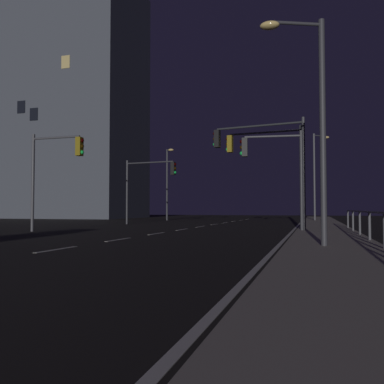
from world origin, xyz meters
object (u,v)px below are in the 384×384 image
(traffic_light_far_center, at_px, (149,178))
(traffic_light_far_right, at_px, (274,161))
(street_lamp_across_street, at_px, (168,178))
(traffic_light_overhead_east, at_px, (262,152))
(building_distant, at_px, (63,103))
(traffic_light_near_left, at_px, (55,163))
(street_lamp_mid_block, at_px, (316,169))
(street_lamp_median, at_px, (312,107))
(traffic_light_mid_left, at_px, (267,157))

(traffic_light_far_center, height_order, traffic_light_far_right, traffic_light_far_right)
(street_lamp_across_street, bearing_deg, traffic_light_overhead_east, -56.80)
(traffic_light_far_right, xyz_separation_m, building_distant, (-29.74, 25.92, 11.48))
(traffic_light_near_left, height_order, traffic_light_far_right, traffic_light_near_left)
(traffic_light_far_center, height_order, building_distant, building_distant)
(traffic_light_far_right, xyz_separation_m, street_lamp_mid_block, (2.17, 18.57, 1.25))
(traffic_light_overhead_east, relative_size, traffic_light_far_center, 1.14)
(traffic_light_far_right, xyz_separation_m, street_lamp_across_street, (-12.31, 18.42, 0.75))
(street_lamp_median, bearing_deg, traffic_light_overhead_east, 105.40)
(street_lamp_median, xyz_separation_m, street_lamp_across_street, (-14.22, 27.04, 0.20))
(traffic_light_far_right, relative_size, street_lamp_across_street, 0.68)
(traffic_light_far_center, relative_size, street_lamp_mid_block, 0.62)
(traffic_light_far_center, height_order, street_lamp_across_street, street_lamp_across_street)
(traffic_light_near_left, xyz_separation_m, traffic_light_overhead_east, (10.35, 3.12, 0.58))
(traffic_light_overhead_east, distance_m, building_distant, 40.12)
(building_distant, bearing_deg, street_lamp_median, -47.50)
(traffic_light_mid_left, distance_m, traffic_light_near_left, 11.32)
(traffic_light_mid_left, bearing_deg, building_distant, 140.37)
(traffic_light_mid_left, distance_m, street_lamp_mid_block, 17.09)
(traffic_light_near_left, distance_m, street_lamp_median, 14.24)
(traffic_light_far_center, height_order, street_lamp_mid_block, street_lamp_mid_block)
(traffic_light_mid_left, relative_size, traffic_light_far_right, 1.11)
(traffic_light_overhead_east, height_order, street_lamp_mid_block, street_lamp_mid_block)
(traffic_light_overhead_east, xyz_separation_m, traffic_light_far_center, (-9.42, 7.36, -0.66))
(traffic_light_mid_left, bearing_deg, street_lamp_mid_block, 81.01)
(street_lamp_median, distance_m, building_distant, 48.10)
(traffic_light_far_center, bearing_deg, traffic_light_overhead_east, -37.99)
(street_lamp_median, xyz_separation_m, street_lamp_mid_block, (0.27, 27.19, 0.70))
(traffic_light_mid_left, distance_m, building_distant, 39.54)
(traffic_light_near_left, distance_m, traffic_light_overhead_east, 10.83)
(building_distant, bearing_deg, traffic_light_mid_left, -39.63)
(street_lamp_median, relative_size, building_distant, 0.22)
(traffic_light_overhead_east, distance_m, traffic_light_far_right, 1.01)
(traffic_light_overhead_east, height_order, building_distant, building_distant)
(traffic_light_overhead_east, distance_m, traffic_light_far_center, 11.97)
(street_lamp_median, height_order, building_distant, building_distant)
(traffic_light_near_left, relative_size, street_lamp_mid_block, 0.65)
(traffic_light_mid_left, relative_size, traffic_light_near_left, 1.07)
(street_lamp_mid_block, distance_m, building_distant, 34.30)
(traffic_light_mid_left, relative_size, street_lamp_across_street, 0.76)
(traffic_light_far_center, bearing_deg, street_lamp_mid_block, 41.09)
(street_lamp_median, height_order, street_lamp_mid_block, street_lamp_mid_block)
(traffic_light_far_center, relative_size, street_lamp_across_street, 0.68)
(traffic_light_mid_left, bearing_deg, traffic_light_far_right, -73.66)
(traffic_light_mid_left, height_order, traffic_light_far_right, traffic_light_mid_left)
(traffic_light_overhead_east, bearing_deg, traffic_light_far_right, -41.94)
(traffic_light_overhead_east, bearing_deg, building_distant, 138.95)
(traffic_light_mid_left, xyz_separation_m, traffic_light_near_left, (-10.48, -4.27, -0.44))
(traffic_light_far_right, bearing_deg, street_lamp_across_street, 123.76)
(traffic_light_far_right, bearing_deg, street_lamp_mid_block, 83.34)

